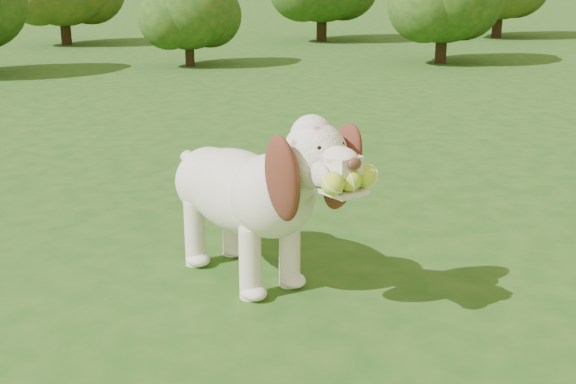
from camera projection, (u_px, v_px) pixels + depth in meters
name	position (u px, v px, depth m)	size (l,w,h in m)	color
ground	(130.00, 315.00, 2.99)	(80.00, 80.00, 0.00)	#1C4914
dog	(252.00, 188.00, 3.19)	(0.69, 1.27, 0.84)	silver
shrub_c	(188.00, 12.00, 10.65)	(1.31, 1.31, 1.36)	#382314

